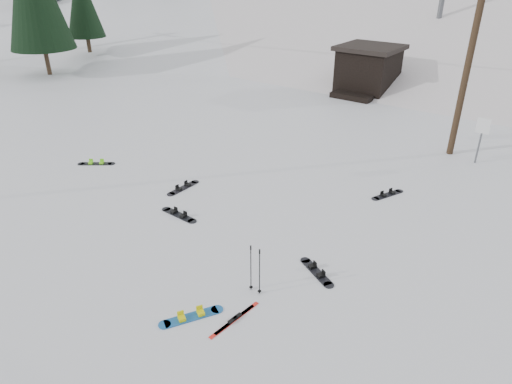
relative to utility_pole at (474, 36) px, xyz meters
The scene contains 14 objects.
ground 14.90m from the utility_pole, 98.13° to the right, with size 200.00×200.00×0.00m, color white.
ridge_left 53.35m from the utility_pole, 138.18° to the left, with size 34.00×85.00×38.00m, color white.
treeline_left 44.65m from the utility_pole, 144.16° to the left, with size 20.00×64.00×10.00m, color black, non-canonical shape.
utility_pole is the anchor object (origin of this frame).
trail_sign 3.60m from the utility_pole, 21.04° to the right, with size 0.50×0.09×1.85m.
lift_hut 10.40m from the utility_pole, 135.24° to the left, with size 3.40×4.10×2.75m.
hero_snowboard 14.45m from the utility_pole, 97.56° to the right, with size 0.89×1.36×0.11m.
hero_skis 13.88m from the utility_pole, 94.20° to the right, with size 0.22×1.53×0.08m.
ski_poles 12.67m from the utility_pole, 95.68° to the right, with size 0.35×0.09×1.28m.
board_scatter_a 12.63m from the utility_pole, 117.09° to the right, with size 1.48×0.32×0.10m.
board_scatter_b 12.09m from the utility_pole, 126.25° to the right, with size 0.28×1.49×0.10m.
board_scatter_c 15.20m from the utility_pole, 138.77° to the right, with size 1.23×1.00×0.10m.
board_scatter_d 11.41m from the utility_pole, 91.97° to the right, with size 1.28×0.81×0.10m.
board_scatter_f 6.98m from the utility_pole, 96.51° to the right, with size 0.70×1.30×0.10m.
Camera 1 is at (6.11, -5.01, 7.27)m, focal length 32.00 mm.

